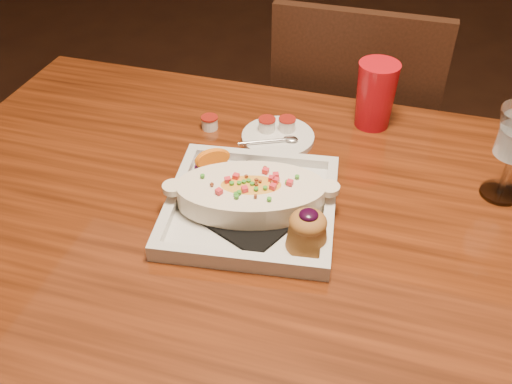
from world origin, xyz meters
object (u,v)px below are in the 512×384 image
(table, at_px, (304,267))
(red_tumbler, at_px, (375,95))
(plate, at_px, (255,200))
(saucer, at_px, (277,135))
(chair_far, at_px, (351,143))

(table, xyz_separation_m, red_tumbler, (0.06, 0.35, 0.17))
(table, distance_m, red_tumbler, 0.40)
(plate, bearing_deg, saucer, 87.70)
(table, xyz_separation_m, plate, (-0.10, 0.01, 0.13))
(table, distance_m, plate, 0.16)
(saucer, height_order, red_tumbler, red_tumbler)
(saucer, relative_size, red_tumbler, 1.06)
(saucer, distance_m, red_tumbler, 0.22)
(plate, bearing_deg, table, -13.15)
(table, xyz_separation_m, chair_far, (-0.00, 0.63, -0.15))
(saucer, bearing_deg, chair_far, 72.99)
(chair_far, relative_size, red_tumbler, 6.63)
(chair_far, bearing_deg, plate, 81.16)
(chair_far, xyz_separation_m, red_tumbler, (0.06, -0.28, 0.31))
(red_tumbler, bearing_deg, chair_far, 102.28)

